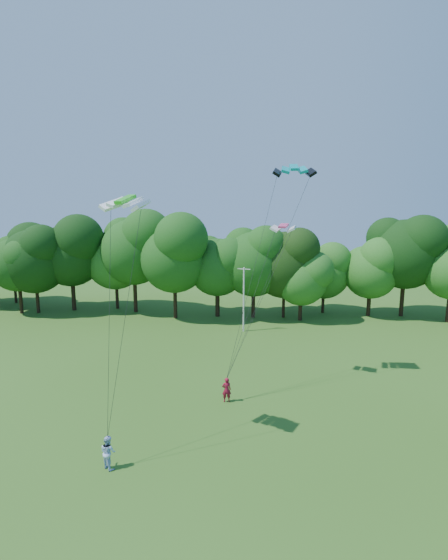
# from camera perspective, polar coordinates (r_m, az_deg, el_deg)

# --- Properties ---
(ground) EXTENTS (160.00, 160.00, 0.00)m
(ground) POSITION_cam_1_polar(r_m,az_deg,el_deg) (23.48, -8.91, -28.16)
(ground) COLOR #325D19
(ground) RESTS_ON ground
(utility_pole) EXTENTS (1.42, 0.43, 7.25)m
(utility_pole) POSITION_cam_1_polar(r_m,az_deg,el_deg) (48.35, 2.59, -2.44)
(utility_pole) COLOR silver
(utility_pole) RESTS_ON ground
(kite_flyer_left) EXTENTS (0.77, 0.61, 1.85)m
(kite_flyer_left) POSITION_cam_1_polar(r_m,az_deg,el_deg) (32.80, 0.33, -14.14)
(kite_flyer_left) COLOR maroon
(kite_flyer_left) RESTS_ON ground
(kite_flyer_right) EXTENTS (1.17, 1.11, 1.90)m
(kite_flyer_right) POSITION_cam_1_polar(r_m,az_deg,el_deg) (26.53, -14.89, -20.88)
(kite_flyer_right) COLOR #B0C9F4
(kite_flyer_right) RESTS_ON ground
(kite_teal) EXTENTS (3.23, 1.62, 0.60)m
(kite_teal) POSITION_cam_1_polar(r_m,az_deg,el_deg) (34.50, 9.13, 14.32)
(kite_teal) COLOR #05969F
(kite_teal) RESTS_ON ground
(kite_green) EXTENTS (3.06, 2.27, 0.54)m
(kite_green) POSITION_cam_1_polar(r_m,az_deg,el_deg) (24.93, -12.78, 10.23)
(kite_green) COLOR green
(kite_green) RESTS_ON ground
(kite_pink) EXTENTS (2.11, 1.42, 0.34)m
(kite_pink) POSITION_cam_1_polar(r_m,az_deg,el_deg) (34.27, 7.78, 7.03)
(kite_pink) COLOR #DF3D78
(kite_pink) RESTS_ON ground
(tree_back_west) EXTENTS (7.53, 7.53, 10.95)m
(tree_back_west) POSITION_cam_1_polar(r_m,az_deg,el_deg) (61.27, -25.38, 2.25)
(tree_back_west) COLOR #321F14
(tree_back_west) RESTS_ON ground
(tree_back_center) EXTENTS (9.02, 9.02, 13.12)m
(tree_back_center) POSITION_cam_1_polar(r_m,az_deg,el_deg) (53.84, 7.95, 3.61)
(tree_back_center) COLOR #332314
(tree_back_center) RESTS_ON ground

